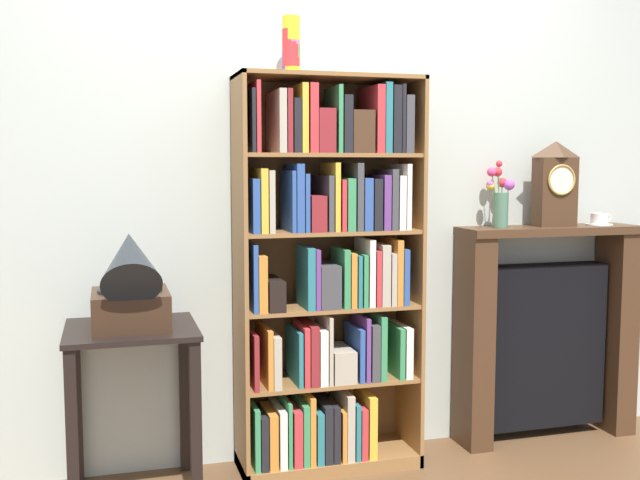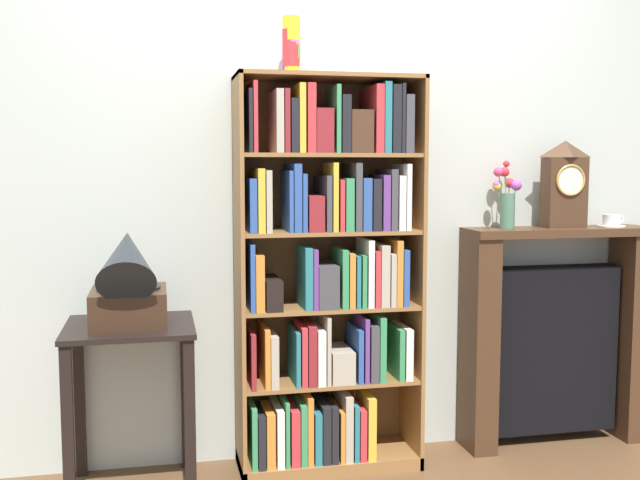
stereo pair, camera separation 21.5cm
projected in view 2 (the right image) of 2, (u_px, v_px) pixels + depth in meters
The scene contains 10 objects.
ground_plane at pixel (334, 478), 3.35m from camera, with size 7.49×6.40×0.02m, color brown.
wall_back at pixel (349, 184), 3.56m from camera, with size 4.49×0.08×2.60m, color beige.
bookshelf at pixel (328, 282), 3.37m from camera, with size 0.83×0.33×1.78m.
cup_stack at pixel (291, 46), 3.27m from camera, with size 0.08×0.08×0.26m.
side_table_left at pixel (131, 367), 3.13m from camera, with size 0.53×0.51×0.73m.
gramophone at pixel (128, 283), 3.04m from camera, with size 0.31×0.47×0.48m.
fireplace_mantel at pixel (554, 337), 3.71m from camera, with size 0.94×0.25×1.09m.
mantel_clock at pixel (564, 184), 3.62m from camera, with size 0.20×0.12×0.42m.
flower_vase at pixel (507, 198), 3.58m from camera, with size 0.15×0.12×0.33m.
teacup_with_saucer at pixel (612, 221), 3.70m from camera, with size 0.14×0.13×0.06m.
Camera 2 is at (-0.75, -3.13, 1.39)m, focal length 41.76 mm.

